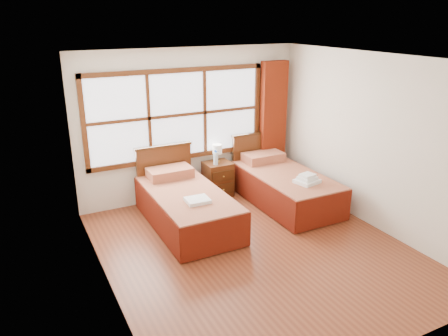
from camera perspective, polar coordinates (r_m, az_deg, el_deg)
name	(u,v)px	position (r m, az deg, el deg)	size (l,w,h in m)	color
floor	(256,250)	(6.20, 4.14, -10.61)	(4.50, 4.50, 0.00)	brown
ceiling	(261,59)	(5.39, 4.83, 14.05)	(4.50, 4.50, 0.00)	white
wall_back	(191,125)	(7.60, -4.39, 5.68)	(4.00, 4.00, 0.00)	silver
wall_left	(102,188)	(4.98, -15.65, -2.51)	(4.50, 4.50, 0.00)	silver
wall_right	(373,142)	(6.88, 18.89, 3.21)	(4.50, 4.50, 0.00)	silver
window	(177,115)	(7.43, -6.10, 6.89)	(3.16, 0.06, 1.56)	white
curtain	(273,124)	(8.24, 6.39, 5.77)	(0.50, 0.16, 2.30)	maroon
bed_left	(186,205)	(6.80, -5.01, -4.84)	(1.06, 2.08, 1.03)	#3D200C
bed_right	(283,185)	(7.60, 7.76, -2.26)	(1.06, 2.08, 1.03)	#3D200C
nightstand	(218,179)	(7.83, -0.81, -1.45)	(0.47, 0.46, 0.62)	#522811
towels_left	(197,200)	(6.30, -3.48, -4.22)	(0.34, 0.30, 0.05)	white
towels_right	(307,179)	(7.09, 10.81, -1.47)	(0.41, 0.38, 0.15)	white
lamp	(217,150)	(7.69, -0.88, 2.42)	(0.17, 0.17, 0.32)	gold
bottle_near	(215,158)	(7.59, -1.16, 1.33)	(0.07, 0.07, 0.26)	silver
bottle_far	(216,158)	(7.57, -1.04, 1.26)	(0.07, 0.07, 0.26)	silver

